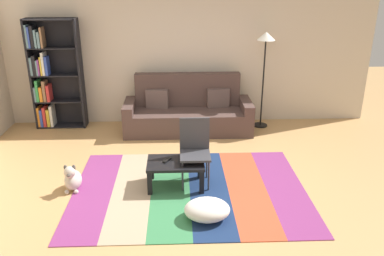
# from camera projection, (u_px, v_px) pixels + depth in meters

# --- Properties ---
(ground_plane) EXTENTS (14.00, 14.00, 0.00)m
(ground_plane) POSITION_uv_depth(u_px,v_px,m) (195.00, 184.00, 5.39)
(ground_plane) COLOR tan
(back_wall) EXTENTS (6.80, 0.10, 2.70)m
(back_wall) POSITION_uv_depth(u_px,v_px,m) (189.00, 51.00, 7.26)
(back_wall) COLOR beige
(back_wall) RESTS_ON ground_plane
(rug) EXTENTS (3.05, 2.24, 0.01)m
(rug) POSITION_uv_depth(u_px,v_px,m) (190.00, 190.00, 5.24)
(rug) COLOR #843370
(rug) RESTS_ON ground_plane
(couch) EXTENTS (2.26, 0.80, 1.00)m
(couch) POSITION_uv_depth(u_px,v_px,m) (188.00, 112.00, 7.14)
(couch) COLOR #4C3833
(couch) RESTS_ON ground_plane
(bookshelf) EXTENTS (0.90, 0.28, 1.97)m
(bookshelf) POSITION_uv_depth(u_px,v_px,m) (50.00, 77.00, 7.10)
(bookshelf) COLOR black
(bookshelf) RESTS_ON ground_plane
(coffee_table) EXTENTS (0.75, 0.50, 0.35)m
(coffee_table) POSITION_uv_depth(u_px,v_px,m) (176.00, 166.00, 5.24)
(coffee_table) COLOR black
(coffee_table) RESTS_ON rug
(pouf) EXTENTS (0.53, 0.43, 0.24)m
(pouf) POSITION_uv_depth(u_px,v_px,m) (207.00, 210.00, 4.58)
(pouf) COLOR white
(pouf) RESTS_ON rug
(dog) EXTENTS (0.22, 0.35, 0.40)m
(dog) POSITION_uv_depth(u_px,v_px,m) (73.00, 179.00, 5.20)
(dog) COLOR beige
(dog) RESTS_ON ground_plane
(standing_lamp) EXTENTS (0.32, 0.32, 1.74)m
(standing_lamp) POSITION_uv_depth(u_px,v_px,m) (265.00, 49.00, 6.92)
(standing_lamp) COLOR black
(standing_lamp) RESTS_ON ground_plane
(tv_remote) EXTENTS (0.11, 0.15, 0.02)m
(tv_remote) POSITION_uv_depth(u_px,v_px,m) (167.00, 160.00, 5.23)
(tv_remote) COLOR black
(tv_remote) RESTS_ON coffee_table
(folding_chair) EXTENTS (0.40, 0.40, 0.90)m
(folding_chair) POSITION_uv_depth(u_px,v_px,m) (195.00, 146.00, 5.27)
(folding_chair) COLOR #38383D
(folding_chair) RESTS_ON ground_plane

